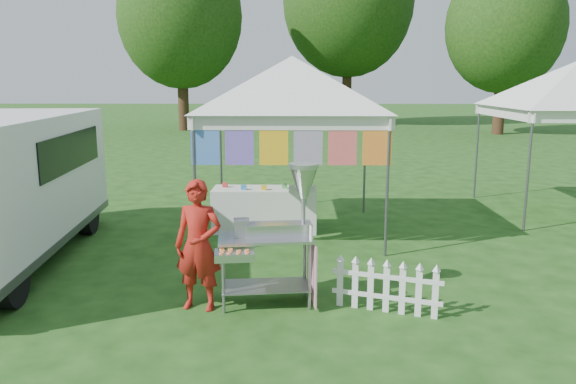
{
  "coord_description": "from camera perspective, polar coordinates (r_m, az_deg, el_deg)",
  "views": [
    {
      "loc": [
        0.1,
        -6.05,
        2.59
      ],
      "look_at": [
        -0.03,
        1.46,
        1.1
      ],
      "focal_mm": 35.0,
      "sensor_mm": 36.0,
      "label": 1
    }
  ],
  "objects": [
    {
      "name": "ground",
      "position": [
        6.58,
        0.04,
        -11.96
      ],
      "size": [
        120.0,
        120.0,
        0.0
      ],
      "primitive_type": "plane",
      "color": "#1A4012",
      "rests_on": "ground"
    },
    {
      "name": "canopy_main",
      "position": [
        9.55,
        0.42,
        13.6
      ],
      "size": [
        4.24,
        4.24,
        3.45
      ],
      "color": "#59595E",
      "rests_on": "ground"
    },
    {
      "name": "tree_left",
      "position": [
        30.83,
        -10.88,
        17.05
      ],
      "size": [
        6.4,
        6.4,
        9.53
      ],
      "color": "#321D12",
      "rests_on": "ground"
    },
    {
      "name": "tree_mid",
      "position": [
        34.47,
        6.17,
        18.72
      ],
      "size": [
        7.6,
        7.6,
        11.52
      ],
      "color": "#321D12",
      "rests_on": "ground"
    },
    {
      "name": "tree_right",
      "position": [
        29.85,
        21.19,
        15.46
      ],
      "size": [
        5.6,
        5.6,
        8.42
      ],
      "color": "#321D12",
      "rests_on": "ground"
    },
    {
      "name": "donut_cart",
      "position": [
        6.46,
        -0.78,
        -3.21
      ],
      "size": [
        1.2,
        0.94,
        1.66
      ],
      "rotation": [
        0.0,
        0.0,
        0.12
      ],
      "color": "gray",
      "rests_on": "ground"
    },
    {
      "name": "vendor",
      "position": [
        6.48,
        -9.08,
        -5.37
      ],
      "size": [
        0.6,
        0.45,
        1.51
      ],
      "primitive_type": "imported",
      "rotation": [
        0.0,
        0.0,
        -0.17
      ],
      "color": "#A81D14",
      "rests_on": "ground"
    },
    {
      "name": "picket_fence",
      "position": [
        6.53,
        9.95,
        -9.6
      ],
      "size": [
        1.2,
        0.44,
        0.56
      ],
      "rotation": [
        0.0,
        0.0,
        -0.33
      ],
      "color": "silver",
      "rests_on": "ground"
    },
    {
      "name": "display_table",
      "position": [
        9.86,
        -2.39,
        -1.77
      ],
      "size": [
        1.8,
        0.7,
        0.75
      ],
      "primitive_type": "cube",
      "color": "white",
      "rests_on": "ground"
    }
  ]
}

